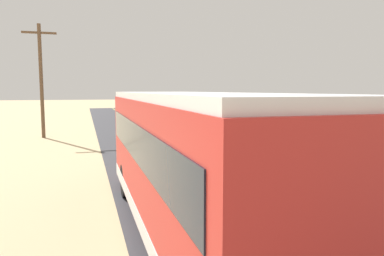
{
  "coord_description": "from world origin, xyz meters",
  "views": [
    {
      "loc": [
        -4.75,
        -6.44,
        3.29
      ],
      "look_at": [
        0.0,
        9.23,
        1.53
      ],
      "focal_mm": 33.08,
      "sensor_mm": 36.0,
      "label": 1
    }
  ],
  "objects_px": {
    "power_pole_mid": "(41,77)",
    "boulder_mid_field": "(309,127)",
    "bus": "(191,159)",
    "boulder_near_shoulder": "(253,117)",
    "car_far": "(152,110)",
    "livestock_truck": "(183,114)"
  },
  "relations": [
    {
      "from": "power_pole_mid",
      "to": "boulder_mid_field",
      "type": "height_order",
      "value": "power_pole_mid"
    },
    {
      "from": "car_far",
      "to": "livestock_truck",
      "type": "bearing_deg",
      "value": -93.7
    },
    {
      "from": "livestock_truck",
      "to": "bus",
      "type": "distance_m",
      "value": 14.79
    },
    {
      "from": "power_pole_mid",
      "to": "boulder_mid_field",
      "type": "relative_size",
      "value": 5.17
    },
    {
      "from": "bus",
      "to": "car_far",
      "type": "distance_m",
      "value": 31.88
    },
    {
      "from": "boulder_near_shoulder",
      "to": "boulder_mid_field",
      "type": "height_order",
      "value": "boulder_mid_field"
    },
    {
      "from": "power_pole_mid",
      "to": "boulder_mid_field",
      "type": "xyz_separation_m",
      "value": [
        18.81,
        -3.65,
        -3.6
      ]
    },
    {
      "from": "bus",
      "to": "boulder_mid_field",
      "type": "bearing_deg",
      "value": 47.71
    },
    {
      "from": "boulder_mid_field",
      "to": "livestock_truck",
      "type": "bearing_deg",
      "value": -175.32
    },
    {
      "from": "boulder_near_shoulder",
      "to": "power_pole_mid",
      "type": "bearing_deg",
      "value": -156.54
    },
    {
      "from": "boulder_near_shoulder",
      "to": "boulder_mid_field",
      "type": "distance_m",
      "value": 12.61
    },
    {
      "from": "car_far",
      "to": "boulder_near_shoulder",
      "type": "bearing_deg",
      "value": -20.25
    },
    {
      "from": "boulder_near_shoulder",
      "to": "boulder_mid_field",
      "type": "bearing_deg",
      "value": -97.3
    },
    {
      "from": "power_pole_mid",
      "to": "boulder_near_shoulder",
      "type": "distance_m",
      "value": 22.59
    },
    {
      "from": "car_far",
      "to": "power_pole_mid",
      "type": "distance_m",
      "value": 16.43
    },
    {
      "from": "car_far",
      "to": "boulder_near_shoulder",
      "type": "xyz_separation_m",
      "value": [
        10.49,
        -3.87,
        -0.79
      ]
    },
    {
      "from": "power_pole_mid",
      "to": "boulder_near_shoulder",
      "type": "bearing_deg",
      "value": 23.46
    },
    {
      "from": "car_far",
      "to": "boulder_mid_field",
      "type": "height_order",
      "value": "car_far"
    },
    {
      "from": "livestock_truck",
      "to": "power_pole_mid",
      "type": "xyz_separation_m",
      "value": [
        -8.81,
        4.47,
        2.36
      ]
    },
    {
      "from": "bus",
      "to": "power_pole_mid",
      "type": "distance_m",
      "value": 19.59
    },
    {
      "from": "boulder_mid_field",
      "to": "car_far",
      "type": "bearing_deg",
      "value": 118.5
    },
    {
      "from": "livestock_truck",
      "to": "boulder_near_shoulder",
      "type": "height_order",
      "value": "livestock_truck"
    }
  ]
}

